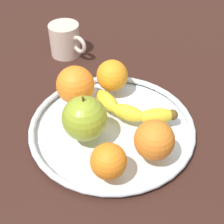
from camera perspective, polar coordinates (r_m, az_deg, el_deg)
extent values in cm
cube|color=#331B15|center=(65.21, 0.00, -4.44)|extent=(145.66, 145.66, 4.00)
cylinder|color=silver|center=(63.56, 0.00, -3.01)|extent=(30.97, 30.97, 0.60)
torus|color=silver|center=(62.92, 0.00, -2.43)|extent=(32.26, 32.26, 1.20)
ellipsoid|color=yellow|center=(65.18, -0.86, 1.97)|extent=(7.61, 4.99, 3.05)
ellipsoid|color=yellow|center=(62.55, 2.89, -0.15)|extent=(7.55, 4.68, 3.05)
ellipsoid|color=yellow|center=(62.40, 7.89, -0.71)|extent=(7.09, 7.15, 3.05)
ellipsoid|color=brown|center=(63.15, 10.68, -0.49)|extent=(2.93, 2.92, 2.14)
sphere|color=#90A72B|center=(57.74, -4.86, -1.13)|extent=(8.24, 8.24, 8.24)
cylinder|color=#593819|center=(54.89, -5.12, 2.16)|extent=(0.44, 0.44, 1.20)
sphere|color=orange|center=(65.79, -6.48, 4.77)|extent=(7.84, 7.84, 7.84)
sphere|color=orange|center=(52.26, -0.62, -8.68)|extent=(6.07, 6.07, 6.07)
sphere|color=orange|center=(55.10, 7.47, -4.94)|extent=(7.03, 7.03, 7.03)
sphere|color=orange|center=(68.92, 0.03, 6.46)|extent=(6.76, 6.76, 6.76)
cylinder|color=beige|center=(84.82, -8.33, 12.52)|extent=(7.65, 7.65, 8.15)
torus|color=beige|center=(81.40, -5.84, 11.74)|extent=(4.59, 1.00, 4.59)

